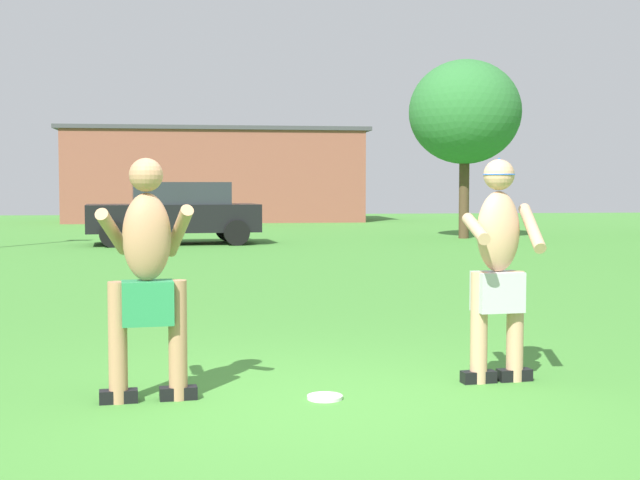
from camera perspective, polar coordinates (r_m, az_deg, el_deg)
The scene contains 7 objects.
ground_plane at distance 6.08m, azimuth -0.36°, elevation -10.71°, with size 80.00×80.00×0.00m, color #428433.
player_with_cap at distance 6.81m, azimuth 11.43°, elevation -1.26°, with size 0.60×0.62×1.70m.
player_in_green at distance 6.21m, azimuth -11.09°, elevation -2.17°, with size 0.68×0.59×1.68m.
frisbee at distance 6.29m, azimuth 0.31°, elevation -10.10°, with size 0.25×0.25×0.03m, color white.
car_black_near_post at distance 22.81m, azimuth -9.33°, elevation 1.81°, with size 4.45×2.35×1.58m.
outbuilding_behind_lot at distance 37.25m, azimuth -6.79°, elevation 4.19°, with size 12.47×4.62×3.86m.
tree_left_field at distance 25.38m, azimuth 9.33°, elevation 8.12°, with size 3.14×3.14×5.02m.
Camera 1 is at (-0.76, -5.84, 1.50)m, focal length 49.61 mm.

